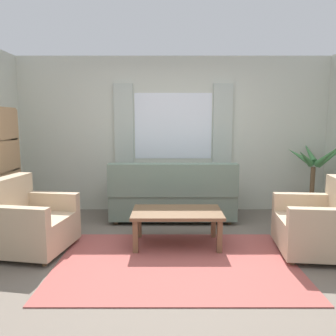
# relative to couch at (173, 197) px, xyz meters

# --- Properties ---
(ground_plane) EXTENTS (6.24, 6.24, 0.00)m
(ground_plane) POSITION_rel_couch_xyz_m (0.01, -1.60, -0.37)
(ground_plane) COLOR #6B6056
(wall_back) EXTENTS (5.32, 0.12, 2.60)m
(wall_back) POSITION_rel_couch_xyz_m (0.01, 0.66, 0.93)
(wall_back) COLOR beige
(wall_back) RESTS_ON ground_plane
(window_with_curtains) EXTENTS (1.98, 0.07, 1.40)m
(window_with_curtains) POSITION_rel_couch_xyz_m (0.01, 0.58, 1.08)
(window_with_curtains) COLOR white
(area_rug) EXTENTS (2.58, 1.76, 0.01)m
(area_rug) POSITION_rel_couch_xyz_m (0.01, -1.60, -0.36)
(area_rug) COLOR #9E4C47
(area_rug) RESTS_ON ground_plane
(couch) EXTENTS (1.90, 0.82, 0.92)m
(couch) POSITION_rel_couch_xyz_m (0.00, 0.00, 0.00)
(couch) COLOR slate
(couch) RESTS_ON ground_plane
(armchair_left) EXTENTS (0.95, 0.96, 0.88)m
(armchair_left) POSITION_rel_couch_xyz_m (-1.72, -1.27, -0.01)
(armchair_left) COLOR tan
(armchair_left) RESTS_ON ground_plane
(armchair_right) EXTENTS (0.90, 0.92, 0.88)m
(armchair_right) POSITION_rel_couch_xyz_m (1.69, -1.36, -0.01)
(armchair_right) COLOR tan
(armchair_right) RESTS_ON ground_plane
(coffee_table) EXTENTS (1.10, 0.64, 0.44)m
(coffee_table) POSITION_rel_couch_xyz_m (0.04, -1.07, 0.01)
(coffee_table) COLOR brown
(coffee_table) RESTS_ON ground_plane
(potted_plant) EXTENTS (0.98, 1.18, 1.27)m
(potted_plant) POSITION_rel_couch_xyz_m (2.23, 0.13, 0.09)
(potted_plant) COLOR #9E6B4C
(potted_plant) RESTS_ON ground_plane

